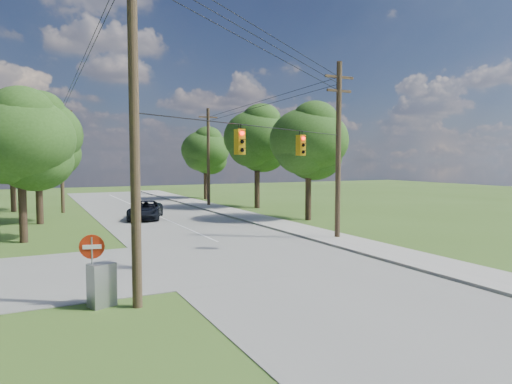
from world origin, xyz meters
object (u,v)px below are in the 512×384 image
car_main_north (145,210)px  control_cabinet (102,285)px  pole_north_e (208,156)px  pole_ne (338,148)px  do_not_enter_sign (92,254)px  pole_north_w (61,156)px  pole_sw (134,112)px

car_main_north → control_cabinet: (-6.21, -21.17, -0.05)m
pole_north_e → car_main_north: pole_north_e is taller
pole_ne → do_not_enter_sign: 16.78m
pole_north_e → do_not_enter_sign: 32.73m
pole_north_w → pole_ne: bearing=-57.7°
pole_north_e → car_main_north: size_ratio=1.91×
pole_sw → car_main_north: (5.21, 21.77, -5.47)m
car_main_north → do_not_enter_sign: 22.17m
do_not_enter_sign → pole_sw: bearing=-10.8°
car_main_north → pole_north_w: bearing=145.0°
pole_sw → pole_north_w: size_ratio=1.20×
pole_north_w → do_not_enter_sign: bearing=-91.7°
pole_north_e → pole_north_w: same height
pole_north_e → car_main_north: (-8.29, -7.83, -4.37)m
pole_north_e → pole_north_w: bearing=180.0°
pole_ne → car_main_north: size_ratio=2.01×
pole_north_w → pole_sw: bearing=-89.2°
pole_sw → control_cabinet: bearing=149.2°
car_main_north → do_not_enter_sign: bearing=-87.6°
control_cabinet → pole_north_e: bearing=42.1°
pole_sw → control_cabinet: size_ratio=8.53×
pole_north_w → car_main_north: (5.61, -7.83, -4.37)m
do_not_enter_sign → pole_ne: bearing=39.5°
pole_north_w → do_not_enter_sign: (-0.88, -29.00, -3.41)m
pole_ne → pole_north_w: 26.03m
pole_ne → control_cabinet: size_ratio=7.46×
pole_sw → pole_north_e: bearing=65.5°
pole_ne → do_not_enter_sign: bearing=-154.6°
pole_north_w → car_main_north: 10.58m
pole_ne → pole_north_e: (-0.00, 22.00, -0.34)m
pole_north_e → control_cabinet: size_ratio=7.11×
control_cabinet → pole_sw: bearing=-52.1°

